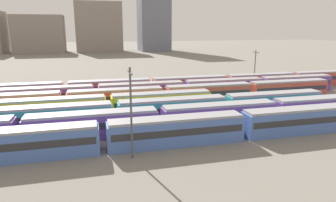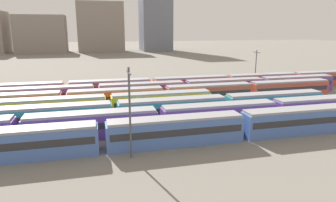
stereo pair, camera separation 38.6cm
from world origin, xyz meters
The scene contains 12 objects.
train_track_0 centered at (16.80, 0.00, 1.90)m, with size 74.70×3.06×3.75m.
train_track_1 centered at (34.60, 5.20, 1.90)m, with size 93.60×3.06×3.75m.
train_track_2 centered at (19.11, 10.40, 1.90)m, with size 74.70×3.06×3.75m.
train_track_3 centered at (8.97, 15.60, 1.90)m, with size 55.80×3.06×3.75m.
train_track_4 centered at (29.62, 20.80, 1.90)m, with size 74.70×3.06×3.75m.
train_track_5 centered at (26.00, 26.00, 1.90)m, with size 93.60×3.06×3.75m.
train_track_6 centered at (48.05, 31.20, 1.90)m, with size 112.50×3.06×3.75m.
catenary_pole_1 centered at (57.14, 34.05, 5.27)m, with size 0.24×3.20×9.47m.
catenary_pole_2 centered at (20.01, -2.77, 5.94)m, with size 0.24×3.20×10.76m.
distant_building_1 centered at (-13.86, 168.00, 11.36)m, with size 29.63×19.28×22.71m, color gray.
distant_building_2 centered at (22.30, 168.00, 15.57)m, with size 28.86×16.46×31.13m, color gray.
distant_building_3 centered at (58.26, 168.00, 24.24)m, with size 19.32×21.88×48.48m, color slate.
Camera 2 is at (16.25, -35.89, 14.95)m, focal length 32.14 mm.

